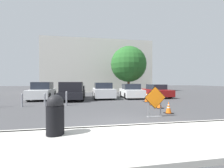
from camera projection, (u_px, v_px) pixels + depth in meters
ground_plane at (101, 98)px, 15.09m from camera, size 96.00×96.00×0.00m
sidewalk_strip at (141, 141)px, 3.99m from camera, size 27.03×2.53×0.14m
curb_lip at (128, 127)px, 5.24m from camera, size 27.03×0.20×0.14m
road_closed_sign at (155, 100)px, 7.00m from camera, size 1.06×0.20×1.44m
traffic_cone_nearest at (169, 108)px, 7.78m from camera, size 0.39×0.39×0.61m
traffic_cone_second at (159, 103)px, 9.32m from camera, size 0.40×0.40×0.61m
traffic_cone_third at (152, 99)px, 10.67m from camera, size 0.45×0.45×0.81m
traffic_cone_fourth at (147, 97)px, 12.26m from camera, size 0.49×0.49×0.82m
parked_car_nearest at (43, 91)px, 14.22m from camera, size 2.00×4.61×1.62m
pickup_truck at (73, 92)px, 13.74m from camera, size 2.18×5.08×1.63m
parked_car_second at (103, 91)px, 15.21m from camera, size 1.95×4.40×1.56m
parked_car_third at (131, 91)px, 15.45m from camera, size 2.06×4.20×1.43m
parked_car_fourth at (157, 91)px, 16.08m from camera, size 1.89×4.10×1.36m
trash_bin at (55, 114)px, 4.28m from camera, size 0.50×0.50×1.14m
bollard_nearest at (66, 98)px, 10.35m from camera, size 0.12×0.12×0.99m
bollard_second at (45, 99)px, 10.11m from camera, size 0.12×0.12×0.88m
bollard_third at (22, 100)px, 9.87m from camera, size 0.12×0.12×0.87m
building_facade_backdrop at (98, 67)px, 25.58m from camera, size 17.46×5.00×8.38m
street_tree_behind_lot at (129, 64)px, 19.51m from camera, size 4.64×4.64×6.27m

